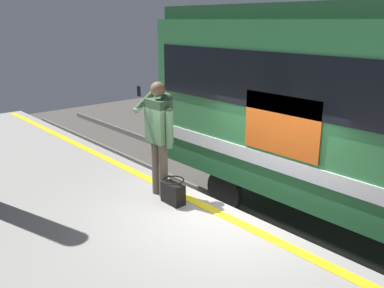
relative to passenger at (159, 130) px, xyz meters
The scene contains 6 objects.
ground_plane 2.43m from the passenger, 152.26° to the right, with size 26.15×26.15×0.00m, color #4C4742.
safety_line 1.46m from the passenger, 167.43° to the right, with size 17.08×0.16×0.01m, color yellow.
track_rail_near 3.15m from the passenger, 114.72° to the right, with size 22.66×0.08×0.16m, color slate.
track_rail_far 4.26m from the passenger, 105.44° to the right, with size 22.66×0.08×0.16m, color slate.
passenger is the anchor object (origin of this frame).
handbag 0.96m from the passenger, behind, with size 0.37×0.34×0.38m.
Camera 1 is at (-3.78, 4.05, 3.75)m, focal length 38.10 mm.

